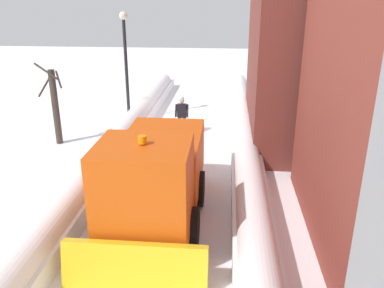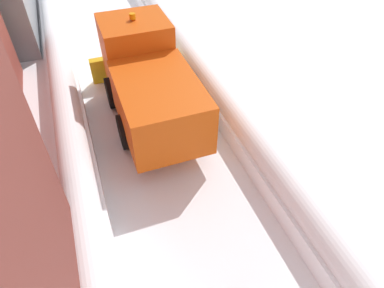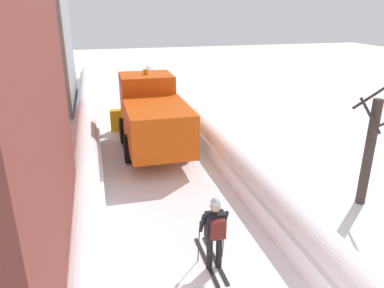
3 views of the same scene
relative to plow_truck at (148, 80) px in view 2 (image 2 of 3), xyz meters
The scene contains 4 objects.
ground_plane 1.48m from the plow_truck, 137.77° to the right, with size 80.00×80.00×0.00m, color white.
snowbank_left 2.86m from the plow_truck, behind, with size 1.10×36.00×1.09m.
snowbank_right 2.68m from the plow_truck, ahead, with size 1.10×36.00×1.04m.
plow_truck is the anchor object (origin of this frame).
Camera 2 is at (-1.77, 0.88, 7.42)m, focal length 31.67 mm.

